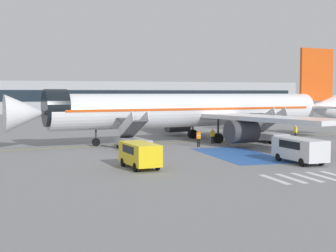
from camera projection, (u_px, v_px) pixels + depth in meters
ground_plane at (208, 141)px, 53.63m from camera, size 600.00×600.00×0.00m
apron_leadline_yellow at (192, 141)px, 53.76m from camera, size 75.91×11.18×0.01m
apron_stand_patch_blue at (239, 155)px, 41.96m from camera, size 5.38×11.60×0.01m
apron_walkway_bar_0 at (274, 179)px, 30.08m from camera, size 0.44×3.60×0.01m
apron_walkway_bar_1 at (291, 178)px, 30.43m from camera, size 0.44×3.60×0.01m
apron_walkway_bar_2 at (307, 177)px, 30.78m from camera, size 0.44×3.60×0.01m
apron_walkway_bar_3 at (323, 176)px, 31.12m from camera, size 0.44×3.60×0.01m
airliner at (198, 110)px, 53.82m from camera, size 42.55×35.64×11.34m
boarding_stairs_forward at (133, 140)px, 45.90m from camera, size 2.86×5.45×3.86m
boarding_stairs_aft at (268, 133)px, 52.80m from camera, size 2.86×5.45×4.03m
fuel_tanker at (172, 115)px, 80.03m from camera, size 9.51×3.87×3.64m
service_van_0 at (140, 153)px, 34.45m from camera, size 2.39×4.56×1.87m
service_van_1 at (300, 148)px, 37.01m from camera, size 2.31×5.07×1.96m
ground_crew_0 at (199, 137)px, 48.32m from camera, size 0.45×0.28×1.72m
ground_crew_1 at (213, 135)px, 51.22m from camera, size 0.43×0.23×1.64m
ground_crew_2 at (296, 131)px, 56.09m from camera, size 0.24×0.44×1.68m
traffic_cone_0 at (316, 141)px, 51.66m from camera, size 0.44×0.44×0.49m
terminal_building at (81, 97)px, 133.42m from camera, size 132.25×12.10×8.80m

